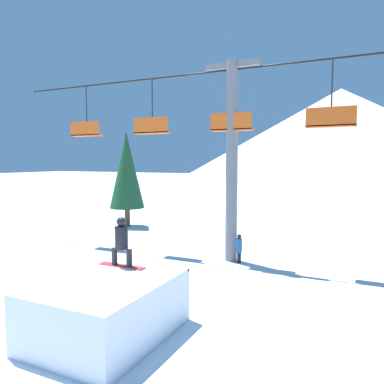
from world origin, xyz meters
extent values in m
plane|color=white|center=(0.00, 0.00, 0.00)|extent=(220.00, 220.00, 0.00)
cone|color=silver|center=(0.00, 86.47, 10.37)|extent=(74.32, 74.32, 20.73)
cube|color=white|center=(1.40, 0.73, 0.71)|extent=(2.75, 3.56, 1.43)
cube|color=silver|center=(1.40, 2.46, 1.40)|extent=(2.75, 0.10, 0.06)
cube|color=#B22D2D|center=(1.01, 1.86, 1.44)|extent=(1.42, 0.26, 0.03)
cylinder|color=black|center=(0.77, 1.86, 1.69)|extent=(0.16, 0.16, 0.47)
cylinder|color=black|center=(1.26, 1.86, 1.69)|extent=(0.16, 0.16, 0.47)
cylinder|color=black|center=(1.01, 1.86, 2.23)|extent=(0.35, 0.35, 0.62)
sphere|color=black|center=(1.01, 1.86, 2.67)|extent=(0.26, 0.26, 0.26)
cylinder|color=slate|center=(1.71, 8.76, 4.26)|extent=(0.51, 0.51, 8.53)
cube|color=slate|center=(1.71, 8.76, 8.33)|extent=(2.40, 0.24, 0.24)
cylinder|color=black|center=(1.71, 8.76, 8.13)|extent=(23.21, 0.08, 0.08)
cylinder|color=#28282D|center=(-6.18, 8.76, 6.88)|extent=(0.06, 0.06, 2.50)
cube|color=#E05619|center=(-6.18, 8.76, 5.63)|extent=(1.80, 0.44, 0.08)
cube|color=#E05619|center=(-6.18, 8.58, 5.98)|extent=(1.80, 0.08, 0.70)
cylinder|color=#28282D|center=(-2.24, 8.76, 6.88)|extent=(0.06, 0.06, 2.50)
cube|color=#E05619|center=(-2.24, 8.76, 5.63)|extent=(1.80, 0.44, 0.08)
cube|color=#E05619|center=(-2.24, 8.58, 5.98)|extent=(1.80, 0.08, 0.70)
cylinder|color=#28282D|center=(1.71, 8.76, 6.88)|extent=(0.06, 0.06, 2.50)
cube|color=#E05619|center=(1.71, 8.76, 5.63)|extent=(1.80, 0.44, 0.08)
cube|color=#E05619|center=(1.71, 8.58, 5.98)|extent=(1.80, 0.08, 0.70)
cylinder|color=#28282D|center=(5.65, 8.76, 6.88)|extent=(0.06, 0.06, 2.50)
cube|color=#E05619|center=(5.65, 8.76, 5.63)|extent=(1.80, 0.44, 0.08)
cube|color=#E05619|center=(5.65, 8.58, 5.98)|extent=(1.80, 0.08, 0.70)
cylinder|color=#4C3823|center=(-7.32, 13.72, 0.63)|extent=(0.35, 0.35, 1.25)
cone|color=#194728|center=(-7.32, 13.72, 3.73)|extent=(2.25, 2.25, 4.96)
cylinder|color=black|center=(2.15, 8.55, 0.23)|extent=(0.17, 0.17, 0.45)
cylinder|color=#1E5693|center=(2.15, 8.55, 0.75)|extent=(0.24, 0.24, 0.60)
sphere|color=#232328|center=(2.15, 8.55, 1.14)|extent=(0.18, 0.18, 0.18)
camera|label=1|loc=(7.15, -6.38, 4.33)|focal=35.00mm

